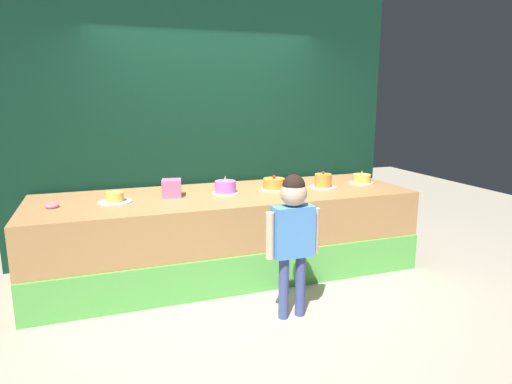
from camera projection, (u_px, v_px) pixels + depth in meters
The scene contains 11 objects.
ground_plane at pixel (245, 294), 4.11m from camera, with size 12.00×12.00×0.00m, color #ADA38E.
stage_platform at pixel (226, 233), 4.58m from camera, with size 3.79×1.24×0.83m.
curtain_backdrop at pixel (208, 121), 5.01m from camera, with size 4.41×0.08×3.05m, color black.
child_figure at pixel (293, 227), 3.53m from camera, with size 0.46×0.21×1.20m.
pink_box at pixel (172, 188), 4.34m from camera, with size 0.18×0.18×0.17m, color pink.
donut at pixel (52, 206), 3.91m from camera, with size 0.12×0.12×0.04m, color pink.
cake_far_left at pixel (115, 198), 4.12m from camera, with size 0.31×0.31×0.10m.
cake_left at pixel (225, 187), 4.50m from camera, with size 0.27×0.27×0.19m.
cake_center at pixel (274, 184), 4.69m from camera, with size 0.28×0.28×0.15m.
cake_right at pixel (323, 181), 4.79m from camera, with size 0.30×0.30×0.18m.
cake_far_right at pixel (362, 179), 5.04m from camera, with size 0.28×0.28×0.15m.
Camera 1 is at (-1.19, -3.63, 1.78)m, focal length 31.13 mm.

